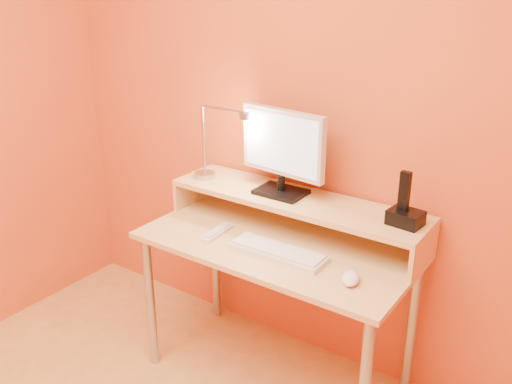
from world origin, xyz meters
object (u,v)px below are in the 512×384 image
Objects in this scene: lamp_base at (205,175)px; remote_control at (217,232)px; mouse at (351,278)px; keyboard at (278,252)px; monitor_panel at (283,143)px; phone_dock at (405,218)px.

lamp_base is 0.35m from remote_control.
keyboard is at bearing 154.56° from mouse.
mouse is 0.58× the size of remote_control.
keyboard is at bearing -54.42° from monitor_panel.
mouse reaches higher than keyboard.
lamp_base reaches higher than remote_control.
lamp_base reaches higher than keyboard.
monitor_panel reaches higher than lamp_base.
mouse is at bearing -5.63° from keyboard.
keyboard is at bearing -5.51° from remote_control.
mouse is (0.90, -0.24, -0.15)m from lamp_base.
lamp_base is at bearing -168.13° from monitor_panel.
mouse is (-0.09, -0.27, -0.17)m from phone_dock.
phone_dock reaches higher than keyboard.
monitor_panel is at bearing 5.47° from lamp_base.
monitor_panel is 1.03× the size of keyboard.
remote_control is at bearing -120.68° from monitor_panel.
monitor_panel reaches higher than keyboard.
lamp_base is at bearing 158.42° from keyboard.
phone_dock is at bearing 13.17° from remote_control.
monitor_panel is at bearing -174.72° from phone_dock.
mouse is at bearing -15.14° from lamp_base.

